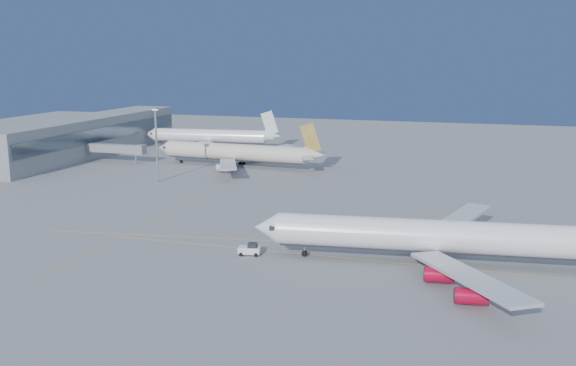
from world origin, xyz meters
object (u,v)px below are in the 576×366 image
object	(u,v)px
airliner_third	(212,136)
airliner_etihad	(238,152)
light_mast	(156,139)
pushback_tug	(250,249)
airliner_virgin	(440,237)

from	to	relation	value
airliner_third	airliner_etihad	bearing A→B (deg)	-61.45
airliner_third	light_mast	distance (m)	76.12
airliner_third	pushback_tug	bearing A→B (deg)	-69.26
light_mast	pushback_tug	bearing A→B (deg)	-48.92
airliner_virgin	light_mast	world-z (taller)	light_mast
airliner_virgin	pushback_tug	size ratio (longest dim) A/B	15.44
airliner_virgin	airliner_etihad	xyz separation A→B (m)	(-75.89, 89.18, -0.23)
airliner_virgin	airliner_third	size ratio (longest dim) A/B	1.19
pushback_tug	airliner_third	bearing A→B (deg)	106.30
airliner_third	pushback_tug	size ratio (longest dim) A/B	13.02
airliner_virgin	pushback_tug	xyz separation A→B (m)	(-36.52, -5.26, -4.22)
airliner_etihad	light_mast	xyz separation A→B (m)	(-14.08, -33.13, 8.56)
airliner_third	pushback_tug	world-z (taller)	airliner_third
airliner_etihad	airliner_virgin	bearing A→B (deg)	-46.56
airliner_virgin	airliner_third	world-z (taller)	airliner_virgin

